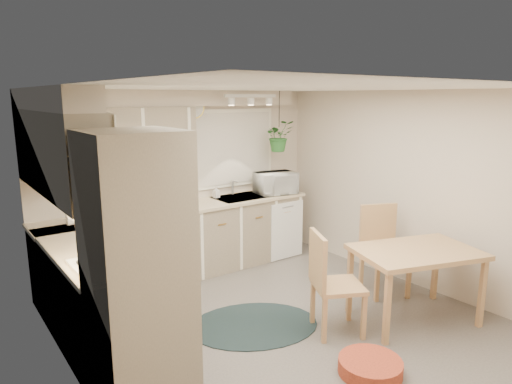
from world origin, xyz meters
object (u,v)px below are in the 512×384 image
chair_back (386,251)px  microwave (276,181)px  chair_left (338,283)px  dining_table (414,285)px  pet_bed (370,367)px  braided_rug (254,325)px

chair_back → microwave: bearing=-59.6°
chair_left → chair_back: 1.17m
chair_left → microwave: size_ratio=1.83×
dining_table → chair_back: chair_back is taller
dining_table → pet_bed: dining_table is taller
chair_back → dining_table: bearing=86.9°
chair_back → braided_rug: bearing=14.3°
dining_table → chair_left: chair_left is taller
dining_table → microwave: microwave is taller
dining_table → chair_back: 0.69m
chair_back → microwave: microwave is taller
microwave → pet_bed: bearing=-103.1°
chair_left → microwave: bearing=-176.0°
dining_table → microwave: 2.53m
chair_left → pet_bed: chair_left is taller
chair_left → microwave: microwave is taller
dining_table → chair_left: (-0.83, 0.30, 0.13)m
dining_table → pet_bed: 1.23m
dining_table → chair_back: size_ratio=1.18×
pet_bed → microwave: bearing=66.7°
pet_bed → dining_table: bearing=18.8°
braided_rug → pet_bed: size_ratio=2.46×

